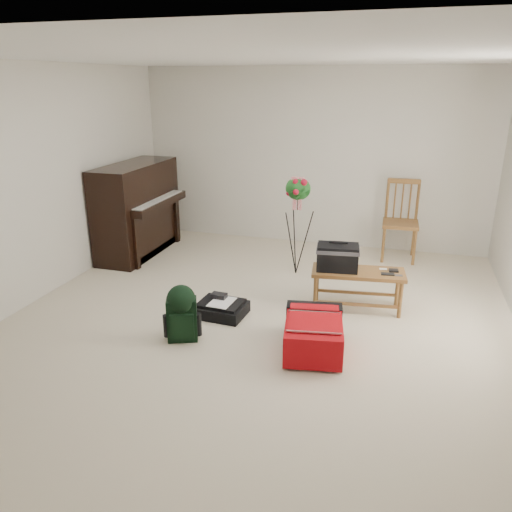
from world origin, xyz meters
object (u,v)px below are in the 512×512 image
(black_duffel, at_px, (221,308))
(dining_chair, at_px, (401,221))
(red_suitcase, at_px, (315,331))
(piano, at_px, (138,211))
(flower_stand, at_px, (297,226))
(bench, at_px, (344,261))
(green_backpack, at_px, (181,310))

(black_duffel, bearing_deg, dining_chair, 58.23)
(red_suitcase, bearing_deg, piano, 135.94)
(dining_chair, xyz_separation_m, flower_stand, (-1.22, -0.96, 0.09))
(piano, bearing_deg, flower_stand, -4.20)
(piano, relative_size, bench, 1.51)
(bench, relative_size, flower_stand, 0.79)
(bench, distance_m, black_duffel, 1.38)
(flower_stand, bearing_deg, black_duffel, -106.84)
(bench, bearing_deg, piano, 154.53)
(bench, distance_m, green_backpack, 1.78)
(flower_stand, bearing_deg, piano, 178.40)
(bench, xyz_separation_m, red_suitcase, (-0.13, -0.96, -0.35))
(dining_chair, bearing_deg, flower_stand, -143.46)
(bench, bearing_deg, green_backpack, -146.20)
(bench, distance_m, flower_stand, 1.07)
(red_suitcase, bearing_deg, flower_stand, 97.83)
(flower_stand, bearing_deg, dining_chair, 40.82)
(piano, distance_m, green_backpack, 2.70)
(flower_stand, bearing_deg, bench, -47.66)
(red_suitcase, xyz_separation_m, black_duffel, (-1.05, 0.39, -0.09))
(dining_chair, bearing_deg, green_backpack, -124.20)
(piano, distance_m, dining_chair, 3.58)
(green_backpack, xyz_separation_m, flower_stand, (0.66, 1.98, 0.31))
(piano, height_order, black_duffel, piano)
(green_backpack, relative_size, flower_stand, 0.43)
(bench, relative_size, black_duffel, 1.89)
(green_backpack, bearing_deg, red_suitcase, -12.52)
(black_duffel, height_order, green_backpack, green_backpack)
(red_suitcase, relative_size, black_duffel, 1.56)
(red_suitcase, relative_size, flower_stand, 0.65)
(piano, xyz_separation_m, red_suitcase, (2.83, -1.95, -0.43))
(black_duffel, bearing_deg, flower_stand, 74.81)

